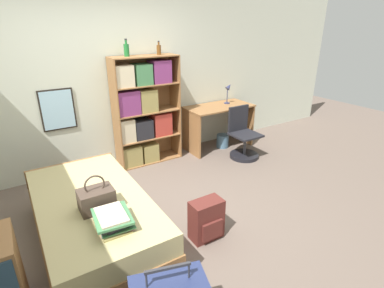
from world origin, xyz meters
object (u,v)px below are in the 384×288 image
at_px(desk_lamp, 228,90).
at_px(waste_bin, 223,141).
at_px(bookcase, 142,112).
at_px(handbag, 97,199).
at_px(desk, 219,119).
at_px(backpack, 207,220).
at_px(desk_chair, 243,142).
at_px(bed, 93,219).
at_px(book_stack_on_bed, 113,219).
at_px(bottle_green, 126,50).
at_px(bottle_brown, 159,50).

distance_m(desk_lamp, waste_bin, 0.93).
bearing_deg(bookcase, handbag, -124.86).
bearing_deg(desk_lamp, desk, -164.42).
bearing_deg(handbag, backpack, -18.64).
bearing_deg(desk_chair, backpack, -140.78).
bearing_deg(bed, book_stack_on_bed, -85.30).
relative_size(bed, book_stack_on_bed, 5.06).
distance_m(book_stack_on_bed, bottle_green, 2.63).
distance_m(handbag, waste_bin, 3.16).
height_order(handbag, bookcase, bookcase).
xyz_separation_m(bed, book_stack_on_bed, (0.05, -0.59, 0.34)).
bearing_deg(waste_bin, bookcase, 172.85).
xyz_separation_m(desk_lamp, waste_bin, (-0.19, -0.13, -0.90)).
xyz_separation_m(bottle_green, desk_chair, (1.67, -0.72, -1.52)).
xyz_separation_m(desk_chair, backpack, (-1.72, -1.40, -0.05)).
xyz_separation_m(handbag, bottle_green, (1.06, 1.78, 1.15)).
xyz_separation_m(bookcase, desk, (1.40, -0.12, -0.32)).
relative_size(bed, desk_lamp, 5.33).
distance_m(book_stack_on_bed, bottle_brown, 2.82).
bearing_deg(bookcase, book_stack_on_bed, -119.51).
xyz_separation_m(bottle_brown, backpack, (-0.54, -2.08, -1.55)).
distance_m(book_stack_on_bed, waste_bin, 3.30).
height_order(bed, waste_bin, bed).
relative_size(handbag, bottle_green, 1.46).
bearing_deg(bed, bottle_brown, 43.77).
xyz_separation_m(book_stack_on_bed, bottle_green, (1.02, 2.12, 1.19)).
bearing_deg(handbag, bottle_brown, 48.40).
relative_size(desk, desk_lamp, 3.26).
distance_m(desk, desk_chair, 0.64).
relative_size(bed, handbag, 5.60).
height_order(handbag, desk_lamp, desk_lamp).
relative_size(bed, bookcase, 1.16).
xyz_separation_m(bed, backpack, (1.01, -0.59, -0.04)).
xyz_separation_m(bookcase, bottle_green, (-0.16, 0.03, 0.93)).
distance_m(bed, waste_bin, 3.00).
height_order(desk_lamp, waste_bin, desk_lamp).
bearing_deg(backpack, handbag, 161.36).
height_order(bottle_green, bottle_brown, bottle_green).
xyz_separation_m(bed, bottle_green, (1.07, 1.53, 1.52)).
distance_m(handbag, bottle_green, 2.37).
bearing_deg(desk, book_stack_on_bed, -142.76).
bearing_deg(bookcase, desk_chair, -24.83).
xyz_separation_m(backpack, waste_bin, (1.68, 1.91, -0.10)).
bearing_deg(backpack, book_stack_on_bed, 179.51).
relative_size(desk_lamp, backpack, 0.83).
relative_size(bottle_green, backpack, 0.54).
relative_size(desk_chair, waste_bin, 3.58).
bearing_deg(backpack, bookcase, 84.13).
relative_size(bottle_green, desk, 0.20).
distance_m(bed, book_stack_on_bed, 0.68).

